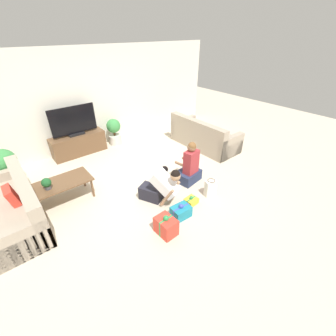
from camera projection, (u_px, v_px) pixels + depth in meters
name	position (u px, v px, depth m)	size (l,w,h in m)	color
ground_plane	(145.00, 185.00, 4.94)	(16.00, 16.00, 0.00)	beige
wall_back	(86.00, 100.00, 5.97)	(8.40, 0.06, 2.60)	white
sofa_left	(11.00, 211.00, 3.83)	(0.90, 1.96, 0.83)	tan
sofa_right	(203.00, 137.00, 6.42)	(0.90, 1.96, 0.83)	tan
coffee_table	(62.00, 184.00, 4.30)	(1.08, 0.59, 0.44)	brown
tv_console	(79.00, 144.00, 6.04)	(1.39, 0.43, 0.56)	brown
tv	(74.00, 122.00, 5.71)	(1.15, 0.20, 0.75)	black
potted_plant_back_right	(114.00, 131.00, 6.50)	(0.40, 0.40, 0.76)	beige
potted_plant_corner_left	(4.00, 165.00, 4.65)	(0.54, 0.54, 0.87)	beige
person_kneeling	(161.00, 187.00, 4.30)	(0.62, 0.85, 0.80)	#23232D
person_sitting	(189.00, 168.00, 4.90)	(0.57, 0.53, 0.96)	#283351
dog	(165.00, 174.00, 4.89)	(0.34, 0.45, 0.34)	black
gift_box_a	(166.00, 226.00, 3.70)	(0.28, 0.36, 0.38)	red
gift_box_b	(181.00, 211.00, 4.06)	(0.35, 0.27, 0.28)	teal
gift_box_c	(191.00, 201.00, 4.39)	(0.25, 0.22, 0.17)	yellow
gift_bag_a	(210.00, 188.00, 4.55)	(0.26, 0.18, 0.37)	white
tabletop_plant	(46.00, 183.00, 4.03)	(0.17, 0.17, 0.22)	#4C4C51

